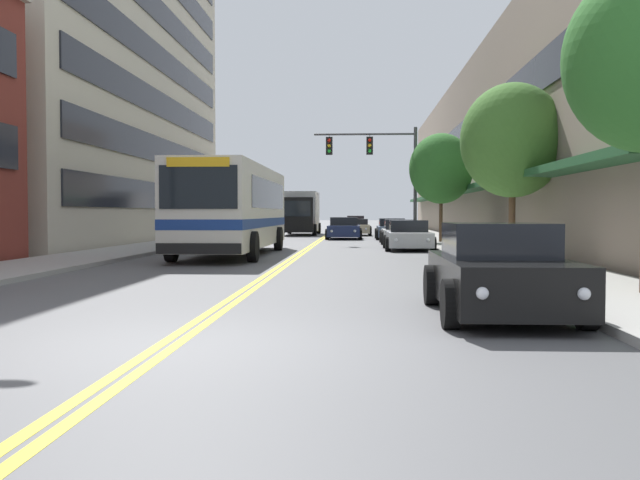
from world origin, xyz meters
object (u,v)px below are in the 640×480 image
car_black_parked_right_foreground (499,273)px  car_slate_blue_parked_right_far (392,229)px  car_navy_moving_second (344,229)px  fire_hydrant (508,256)px  car_charcoal_parked_left_near (236,232)px  car_white_parked_right_end (399,232)px  street_tree_right_far (441,169)px  traffic_signal_mast (380,161)px  street_tree_right_mid (513,141)px  car_silver_parked_right_mid (408,236)px  car_beige_moving_lead (357,227)px  car_red_moving_third (356,224)px  box_truck (301,213)px  city_bus (234,206)px

car_black_parked_right_foreground → car_slate_blue_parked_right_far: car_black_parked_right_foreground is taller
car_navy_moving_second → fire_hydrant: car_navy_moving_second is taller
car_charcoal_parked_left_near → car_white_parked_right_end: bearing=-2.8°
car_white_parked_right_end → street_tree_right_far: street_tree_right_far is taller
street_tree_right_far → fire_hydrant: street_tree_right_far is taller
traffic_signal_mast → street_tree_right_mid: (4.28, -11.98, -0.18)m
car_silver_parked_right_mid → car_beige_moving_lead: car_silver_parked_right_mid is taller
car_red_moving_third → street_tree_right_mid: 41.77m
car_black_parked_right_foreground → box_truck: bearing=98.7°
car_white_parked_right_end → fire_hydrant: size_ratio=5.67×
car_silver_parked_right_mid → car_white_parked_right_end: size_ratio=1.03×
car_silver_parked_right_mid → box_truck: box_truck is taller
car_silver_parked_right_mid → car_beige_moving_lead: (-2.28, 20.25, -0.02)m
car_white_parked_right_end → car_red_moving_third: bearing=94.7°
car_black_parked_right_foreground → car_beige_moving_lead: 40.20m
street_tree_right_mid → car_slate_blue_parked_right_far: bearing=100.4°
car_navy_moving_second → traffic_signal_mast: (1.98, -6.76, 3.67)m
car_black_parked_right_foreground → car_red_moving_third: bearing=92.5°
car_beige_moving_lead → car_charcoal_parked_left_near: bearing=-115.4°
car_navy_moving_second → street_tree_right_far: size_ratio=0.89×
car_red_moving_third → car_charcoal_parked_left_near: bearing=-102.2°
car_white_parked_right_end → street_tree_right_far: 3.92m
box_truck → traffic_signal_mast: size_ratio=1.26×
city_bus → street_tree_right_far: (8.92, 9.80, 2.00)m
car_charcoal_parked_left_near → car_silver_parked_right_mid: car_charcoal_parked_left_near is taller
box_truck → street_tree_right_mid: bearing=-70.7°
car_navy_moving_second → street_tree_right_mid: bearing=-71.5°
traffic_signal_mast → car_black_parked_right_foreground: bearing=-87.7°
car_charcoal_parked_left_near → street_tree_right_far: (10.73, -1.02, 3.26)m
car_slate_blue_parked_right_far → car_beige_moving_lead: size_ratio=1.13×
car_slate_blue_parked_right_far → car_beige_moving_lead: bearing=105.8°
car_black_parked_right_foreground → street_tree_right_far: street_tree_right_far is taller
street_tree_right_far → car_white_parked_right_end: bearing=163.9°
box_truck → fire_hydrant: box_truck is taller
car_navy_moving_second → street_tree_right_mid: (6.26, -18.75, 3.49)m
car_white_parked_right_end → car_beige_moving_lead: (-2.27, 13.91, -0.02)m
city_bus → car_white_parked_right_end: 12.51m
car_charcoal_parked_left_near → fire_hydrant: size_ratio=5.96×
car_silver_parked_right_mid → street_tree_right_mid: size_ratio=0.76×
car_white_parked_right_end → box_truck: size_ratio=0.58×
city_bus → car_charcoal_parked_left_near: city_bus is taller
car_silver_parked_right_mid → fire_hydrant: bearing=-83.3°
city_bus → street_tree_right_far: 13.40m
car_red_moving_third → traffic_signal_mast: 29.52m
city_bus → box_truck: 25.85m
car_red_moving_third → traffic_signal_mast: traffic_signal_mast is taller
car_red_moving_third → car_silver_parked_right_mid: bearing=-86.1°
car_beige_moving_lead → street_tree_right_mid: (5.50, -25.89, 3.55)m
car_slate_blue_parked_right_far → street_tree_right_far: 7.94m
car_red_moving_third → car_beige_moving_lead: bearing=-89.5°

